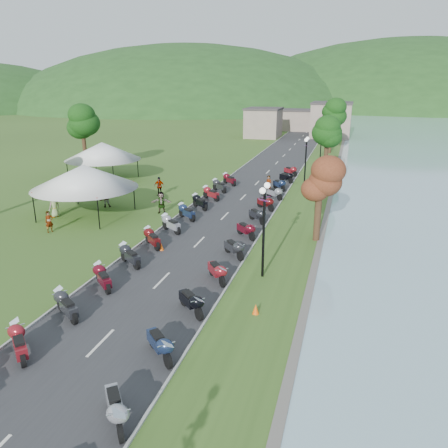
% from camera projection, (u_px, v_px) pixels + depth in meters
% --- Properties ---
extents(road, '(7.00, 120.00, 0.02)m').
position_uv_depth(road, '(257.00, 183.00, 44.92)').
color(road, '#323234').
rests_on(road, ground).
extents(hills_backdrop, '(360.00, 120.00, 76.00)m').
position_uv_depth(hills_backdrop, '(334.00, 105.00, 190.83)').
color(hills_backdrop, '#285621').
rests_on(hills_backdrop, ground).
extents(far_building, '(18.00, 16.00, 5.00)m').
position_uv_depth(far_building, '(295.00, 121.00, 85.70)').
color(far_building, gray).
rests_on(far_building, ground).
extents(moto_row_left, '(2.60, 44.43, 1.10)m').
position_uv_depth(moto_row_left, '(130.00, 256.00, 24.80)').
color(moto_row_left, '#331411').
rests_on(moto_row_left, ground).
extents(moto_row_right, '(2.60, 44.22, 1.10)m').
position_uv_depth(moto_row_right, '(247.00, 230.00, 29.22)').
color(moto_row_right, '#331411').
rests_on(moto_row_right, ground).
extents(vendor_tent_main, '(5.37, 5.37, 4.00)m').
position_uv_depth(vendor_tent_main, '(86.00, 191.00, 33.56)').
color(vendor_tent_main, white).
rests_on(vendor_tent_main, ground).
extents(vendor_tent_side, '(5.19, 5.19, 4.00)m').
position_uv_depth(vendor_tent_side, '(103.00, 161.00, 45.59)').
color(vendor_tent_side, white).
rests_on(vendor_tent_side, ground).
extents(tree_lakeside, '(2.27, 2.27, 6.31)m').
position_uv_depth(tree_lakeside, '(319.00, 194.00, 27.89)').
color(tree_lakeside, '#194D13').
rests_on(tree_lakeside, ground).
extents(pedestrian_a, '(0.63, 0.68, 1.52)m').
position_uv_depth(pedestrian_a, '(51.00, 232.00, 30.41)').
color(pedestrian_a, slate).
rests_on(pedestrian_a, ground).
extents(pedestrian_b, '(0.91, 0.72, 1.64)m').
position_uv_depth(pedestrian_b, '(106.00, 207.00, 36.48)').
color(pedestrian_b, slate).
rests_on(pedestrian_b, ground).
extents(pedestrian_c, '(1.08, 1.16, 1.74)m').
position_uv_depth(pedestrian_c, '(101.00, 200.00, 38.50)').
color(pedestrian_c, slate).
rests_on(pedestrian_c, ground).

